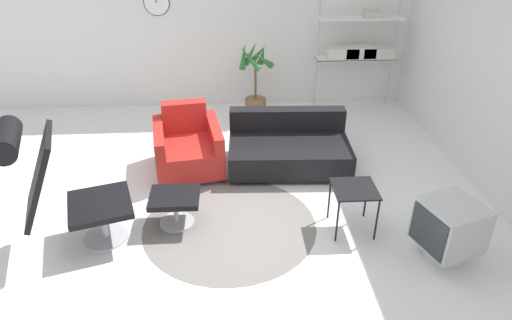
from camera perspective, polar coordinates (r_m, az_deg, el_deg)
ground_plane at (r=5.15m, az=-2.81°, el=-5.48°), size 12.00×12.00×0.00m
wall_back at (r=7.40m, az=-3.53°, el=17.26°), size 12.00×0.09×2.80m
round_rug at (r=4.83m, az=-3.30°, el=-8.10°), size 1.81×1.81×0.01m
lounge_chair at (r=4.50m, az=-24.20°, el=-1.98°), size 1.15×0.87×1.33m
ottoman at (r=4.78m, az=-10.11°, el=-5.18°), size 0.50×0.43×0.35m
armchair_red at (r=5.75m, az=-8.50°, el=1.47°), size 0.93×1.03×0.77m
couch_low at (r=5.80m, az=4.08°, el=1.44°), size 1.53×1.00×0.64m
side_table at (r=4.64m, az=12.18°, el=-4.01°), size 0.43×0.43×0.49m
crt_television at (r=4.60m, az=22.96°, el=-7.98°), size 0.62×0.63×0.59m
potted_plant at (r=7.13m, az=-0.13°, el=9.21°), size 0.57×0.53×1.15m
shelf_unit at (r=7.46m, az=12.90°, el=13.52°), size 1.28×0.28×1.98m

